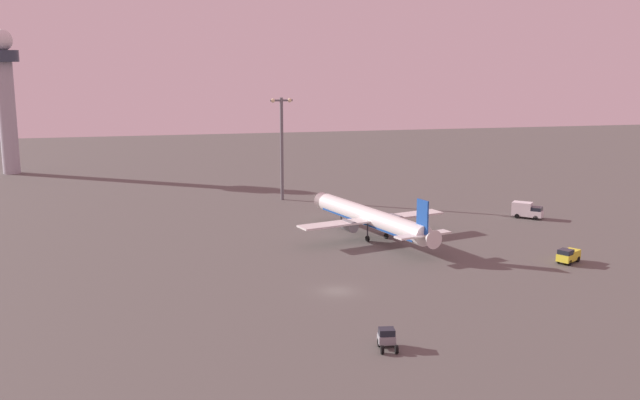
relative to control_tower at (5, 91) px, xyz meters
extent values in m
plane|color=#56544F|center=(60.50, -116.49, -21.76)|extent=(416.00, 416.00, 0.00)
cylinder|color=#A8A8B2|center=(0.00, 0.00, -7.11)|extent=(4.40, 4.40, 29.30)
cylinder|color=#2D3847|center=(0.00, 0.00, 9.04)|extent=(8.00, 8.00, 3.00)
sphere|color=silver|center=(0.00, 0.00, 13.06)|extent=(5.60, 5.60, 5.60)
cylinder|color=silver|center=(73.13, -89.23, -18.25)|extent=(11.59, 30.52, 3.25)
cone|color=silver|center=(68.61, -73.43, -18.25)|extent=(3.53, 2.82, 3.09)
cone|color=silver|center=(77.69, -105.19, -18.25)|extent=(3.47, 3.11, 2.93)
cube|color=silver|center=(73.36, -90.05, -18.42)|extent=(27.27, 10.81, 0.30)
cube|color=silver|center=(77.24, -103.63, -18.08)|extent=(9.62, 4.56, 0.30)
cube|color=#19479E|center=(77.17, -103.38, -15.47)|extent=(1.00, 2.70, 5.56)
cylinder|color=slate|center=(68.84, -91.34, -19.02)|extent=(2.66, 3.48, 1.88)
cylinder|color=slate|center=(77.89, -88.76, -19.02)|extent=(2.66, 3.48, 1.88)
cube|color=#19479E|center=(73.13, -89.23, -19.14)|extent=(10.60, 28.06, 0.31)
cylinder|color=#333338|center=(70.42, -79.75, -19.77)|extent=(0.24, 0.24, 3.04)
cylinder|color=black|center=(70.42, -79.75, -21.29)|extent=(0.59, 1.00, 0.94)
cylinder|color=#333338|center=(71.90, -91.80, -19.77)|extent=(0.24, 0.24, 3.04)
cylinder|color=black|center=(71.90, -91.80, -21.29)|extent=(0.59, 1.00, 0.94)
cylinder|color=#333338|center=(75.52, -90.77, -19.77)|extent=(0.24, 0.24, 3.04)
cylinder|color=black|center=(75.52, -90.77, -21.29)|extent=(0.59, 1.00, 0.94)
cube|color=white|center=(108.07, -82.15, -20.71)|extent=(3.65, 3.61, 1.20)
cube|color=#1E232D|center=(108.07, -82.15, -19.76)|extent=(3.27, 3.25, 0.70)
cube|color=white|center=(106.19, -80.53, -20.01)|extent=(4.23, 4.09, 2.60)
cylinder|color=black|center=(109.04, -81.60, -21.31)|extent=(0.88, 0.81, 0.90)
cylinder|color=black|center=(107.68, -83.19, -21.31)|extent=(0.88, 0.81, 0.90)
cylinder|color=black|center=(106.37, -79.31, -21.31)|extent=(0.88, 0.81, 0.90)
cylinder|color=black|center=(105.01, -80.90, -21.31)|extent=(0.88, 0.81, 0.90)
cube|color=gray|center=(61.02, -136.05, -20.86)|extent=(2.01, 1.84, 0.90)
cube|color=#1E232D|center=(61.02, -136.05, -20.06)|extent=(1.84, 1.63, 0.70)
cylinder|color=black|center=(60.31, -135.72, -21.31)|extent=(0.43, 0.93, 0.90)
cylinder|color=black|center=(61.79, -135.93, -21.31)|extent=(0.43, 0.93, 0.90)
cylinder|color=black|center=(60.01, -137.74, -21.31)|extent=(0.43, 0.93, 0.90)
cylinder|color=black|center=(61.50, -137.96, -21.31)|extent=(0.43, 0.93, 0.90)
cube|color=yellow|center=(96.81, -111.56, -20.76)|extent=(2.85, 2.82, 1.10)
cube|color=#1E232D|center=(96.81, -111.56, -19.86)|extent=(2.55, 2.55, 0.70)
cube|color=yellow|center=(98.40, -110.54, -20.61)|extent=(3.06, 2.91, 1.40)
cylinder|color=black|center=(97.02, -112.43, -21.31)|extent=(0.92, 0.74, 0.90)
cylinder|color=black|center=(96.10, -111.00, -21.31)|extent=(0.92, 0.74, 0.90)
cylinder|color=black|center=(99.28, -110.99, -21.31)|extent=(0.92, 0.74, 0.90)
cylinder|color=black|center=(98.37, -109.55, -21.31)|extent=(0.92, 0.74, 0.90)
cylinder|color=slate|center=(64.22, -52.33, -10.74)|extent=(0.70, 0.70, 22.03)
cube|color=slate|center=(64.22, -52.33, -0.32)|extent=(4.80, 0.40, 0.40)
sphere|color=#F9EAB2|center=(62.42, -52.33, -0.32)|extent=(0.90, 0.90, 0.90)
sphere|color=#F9EAB2|center=(66.02, -52.33, -0.32)|extent=(0.90, 0.90, 0.90)
camera|label=1|loc=(38.02, -205.86, 8.44)|focal=40.93mm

